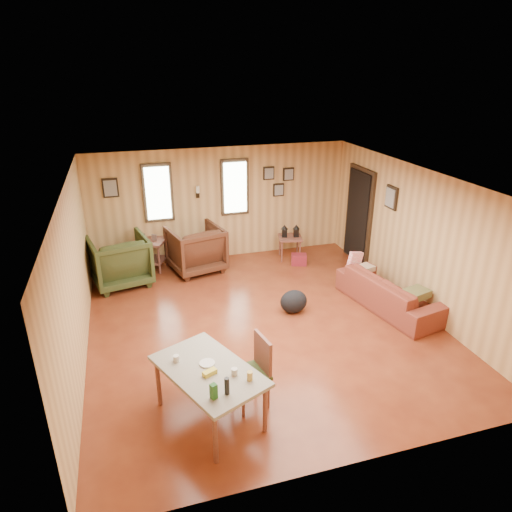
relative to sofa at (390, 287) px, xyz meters
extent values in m
cube|color=brown|center=(-2.27, 0.10, -0.41)|extent=(5.50, 6.00, 0.02)
cube|color=#997C5B|center=(-2.27, 0.10, 2.01)|extent=(5.50, 6.00, 0.02)
cube|color=tan|center=(-2.27, 3.11, 0.80)|extent=(5.50, 0.02, 2.40)
cube|color=tan|center=(-2.27, -2.91, 0.80)|extent=(5.50, 0.02, 2.40)
cube|color=tan|center=(-5.03, 0.10, 0.80)|extent=(0.02, 6.00, 2.40)
cube|color=tan|center=(0.49, 0.10, 0.80)|extent=(0.02, 6.00, 2.40)
cube|color=black|center=(-3.57, 3.07, 1.15)|extent=(0.60, 0.05, 1.20)
cube|color=#E0F2D1|center=(-3.57, 3.03, 1.15)|extent=(0.48, 0.04, 1.06)
cube|color=black|center=(-1.97, 3.07, 1.15)|extent=(0.60, 0.05, 1.20)
cube|color=#E0F2D1|center=(-1.97, 3.03, 1.15)|extent=(0.48, 0.04, 1.06)
cube|color=black|center=(-2.77, 3.05, 1.05)|extent=(0.07, 0.05, 0.12)
cylinder|color=silver|center=(-2.77, 2.99, 1.18)|extent=(0.07, 0.07, 0.14)
cube|color=black|center=(0.45, 2.05, 0.60)|extent=(0.06, 1.00, 2.05)
cube|color=black|center=(0.41, 2.05, 0.60)|extent=(0.04, 0.82, 1.90)
cube|color=black|center=(-1.22, 3.07, 1.40)|extent=(0.24, 0.04, 0.28)
cube|color=#9E998C|center=(-1.22, 3.04, 1.40)|extent=(0.19, 0.02, 0.22)
cube|color=black|center=(-0.77, 3.07, 1.35)|extent=(0.24, 0.04, 0.28)
cube|color=#9E998C|center=(-0.77, 3.04, 1.35)|extent=(0.19, 0.02, 0.22)
cube|color=black|center=(-0.99, 3.07, 1.02)|extent=(0.24, 0.04, 0.28)
cube|color=#9E998C|center=(-0.99, 3.04, 1.02)|extent=(0.19, 0.02, 0.22)
cube|color=black|center=(-4.47, 3.07, 1.32)|extent=(0.30, 0.04, 0.38)
cube|color=#9E998C|center=(-4.47, 3.04, 1.32)|extent=(0.24, 0.02, 0.31)
cube|color=black|center=(0.45, 0.95, 1.30)|extent=(0.04, 0.34, 0.42)
cube|color=#9E998C|center=(0.42, 0.95, 1.30)|extent=(0.02, 0.27, 0.34)
imported|color=maroon|center=(0.00, 0.00, 0.00)|extent=(0.96, 2.10, 0.79)
imported|color=#472415|center=(-2.95, 2.53, 0.12)|extent=(1.20, 1.15, 1.04)
imported|color=#313B1B|center=(-4.45, 2.32, 0.13)|extent=(1.21, 1.16, 1.06)
cube|color=brown|center=(-3.84, 2.86, 0.21)|extent=(0.79, 0.76, 0.04)
cube|color=brown|center=(-3.84, 2.86, -0.20)|extent=(0.71, 0.68, 0.03)
cylinder|color=brown|center=(-4.17, 2.76, -0.10)|extent=(0.06, 0.06, 0.60)
cylinder|color=brown|center=(-3.70, 2.55, -0.10)|extent=(0.06, 0.06, 0.60)
cylinder|color=brown|center=(-3.98, 3.17, -0.10)|extent=(0.06, 0.06, 0.60)
cylinder|color=brown|center=(-3.52, 2.96, -0.10)|extent=(0.06, 0.06, 0.60)
cube|color=brown|center=(-3.96, 2.92, 0.31)|extent=(0.11, 0.07, 0.14)
cube|color=brown|center=(-3.74, 2.82, 0.30)|extent=(0.10, 0.06, 0.13)
cube|color=brown|center=(-0.89, 2.55, 0.09)|extent=(0.59, 0.59, 0.04)
cylinder|color=brown|center=(-1.13, 2.40, -0.15)|extent=(0.04, 0.04, 0.49)
cylinder|color=brown|center=(-0.75, 2.31, -0.15)|extent=(0.04, 0.04, 0.49)
cylinder|color=brown|center=(-1.04, 2.78, -0.15)|extent=(0.04, 0.04, 0.49)
cylinder|color=brown|center=(-0.66, 2.69, -0.15)|extent=(0.04, 0.04, 0.49)
cube|color=black|center=(-1.02, 2.58, 0.20)|extent=(0.13, 0.13, 0.18)
cone|color=black|center=(-1.02, 2.58, 0.34)|extent=(0.18, 0.18, 0.10)
cube|color=black|center=(-0.77, 2.52, 0.20)|extent=(0.13, 0.13, 0.18)
cone|color=black|center=(-0.77, 2.52, 0.34)|extent=(0.18, 0.18, 0.10)
cube|color=maroon|center=(-0.82, 2.18, -0.28)|extent=(0.37, 0.32, 0.23)
ellipsoid|color=black|center=(-1.66, 0.32, -0.19)|extent=(0.49, 0.38, 0.41)
cube|color=brown|center=(0.19, -0.47, 0.09)|extent=(0.45, 0.40, 0.12)
cube|color=red|center=(-0.21, 0.91, 0.17)|extent=(0.35, 0.17, 0.34)
cube|color=tan|center=(-0.12, 0.69, 0.07)|extent=(0.38, 0.33, 0.10)
cube|color=gray|center=(-3.53, -1.77, 0.28)|extent=(1.32, 1.60, 0.05)
cylinder|color=brown|center=(-3.60, -2.46, -0.07)|extent=(0.07, 0.07, 0.66)
cylinder|color=brown|center=(-2.97, -2.18, -0.07)|extent=(0.07, 0.07, 0.66)
cylinder|color=brown|center=(-4.09, -1.37, -0.07)|extent=(0.07, 0.07, 0.66)
cylinder|color=brown|center=(-3.45, -1.08, -0.07)|extent=(0.07, 0.07, 0.66)
cylinder|color=#B7B5AD|center=(-3.26, -1.96, 0.35)|extent=(0.10, 0.10, 0.08)
cylinder|color=#B7B5AD|center=(-3.86, -1.52, 0.35)|extent=(0.10, 0.10, 0.08)
cube|color=#1E541F|center=(-3.57, -2.27, 0.39)|extent=(0.08, 0.08, 0.17)
cylinder|color=black|center=(-3.42, -2.25, 0.41)|extent=(0.07, 0.07, 0.20)
cylinder|color=#B29846|center=(-3.12, -2.10, 0.36)|extent=(0.09, 0.09, 0.11)
cylinder|color=#B7B5AD|center=(-3.52, -1.67, 0.32)|extent=(0.24, 0.24, 0.02)
cube|color=gold|center=(-3.53, -1.87, 0.33)|extent=(0.18, 0.13, 0.06)
cube|color=#313B1B|center=(-3.01, -1.68, 0.06)|extent=(0.49, 0.49, 0.05)
cube|color=brown|center=(-2.83, -1.65, 0.31)|extent=(0.11, 0.40, 0.46)
cylinder|color=brown|center=(-3.14, -1.88, -0.18)|extent=(0.04, 0.04, 0.44)
cylinder|color=brown|center=(-2.81, -1.82, -0.18)|extent=(0.04, 0.04, 0.44)
cylinder|color=brown|center=(-3.20, -1.54, -0.18)|extent=(0.04, 0.04, 0.44)
cylinder|color=brown|center=(-2.87, -1.48, -0.18)|extent=(0.04, 0.04, 0.44)
camera|label=1|loc=(-4.24, -6.08, 3.56)|focal=32.00mm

